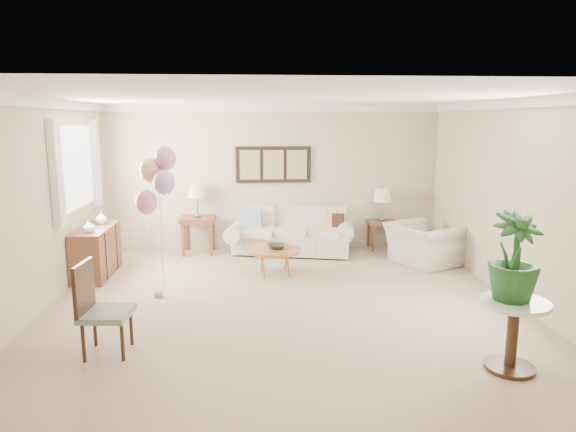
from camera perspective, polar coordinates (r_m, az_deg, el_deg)
The scene contains 18 objects.
ground_plane at distance 6.67m, azimuth -0.47°, elevation -9.87°, with size 6.00×6.00×0.00m, color tan.
room_shell at distance 6.37m, azimuth -1.53°, elevation 4.24°, with size 6.04×6.04×2.60m.
wall_art_triptych at distance 9.24m, azimuth -1.63°, elevation 5.72°, with size 1.35×0.06×0.65m.
sofa at distance 9.15m, azimuth 0.45°, elevation -2.08°, with size 2.40×1.25×0.82m.
end_table_left at distance 9.22m, azimuth -9.99°, elevation -0.74°, with size 0.60×0.54×0.65m.
end_table_right at distance 9.54m, azimuth 10.32°, elevation -0.99°, with size 0.49×0.44×0.53m.
lamp_left at distance 9.13m, azimuth -10.10°, elevation 2.61°, with size 0.33×0.33×0.57m.
lamp_right at distance 9.45m, azimuth 10.43°, elevation 2.19°, with size 0.33×0.33×0.59m.
coffee_table at distance 7.84m, azimuth -1.46°, elevation -3.90°, with size 0.80×0.80×0.40m.
decor_bowl at distance 7.83m, azimuth -1.27°, elevation -3.40°, with size 0.28×0.28×0.07m, color #302825.
armchair at distance 8.70m, azimuth 14.77°, elevation -3.06°, with size 1.03×0.90×0.67m, color silver.
side_table at distance 5.31m, azimuth 23.79°, elevation -10.32°, with size 0.63×0.63×0.69m.
potted_plant at distance 5.15m, azimuth 23.82°, elevation -4.14°, with size 0.46×0.46×0.83m, color #154415.
accent_chair at distance 5.53m, azimuth -20.26°, elevation -9.44°, with size 0.51×0.51×0.95m.
credenza at distance 8.33m, azimuth -20.52°, elevation -3.73°, with size 0.46×1.20×0.74m.
vase_white at distance 7.92m, azimuth -21.26°, elevation -1.06°, with size 0.18×0.18×0.18m, color white.
vase_sage at distance 8.50m, azimuth -20.04°, elevation -0.20°, with size 0.18×0.18×0.19m, color silver.
balloon_cluster at distance 6.85m, azimuth -14.40°, elevation 4.00°, with size 0.51×0.45×2.01m.
Camera 1 is at (-0.39, -6.24, 2.32)m, focal length 32.00 mm.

